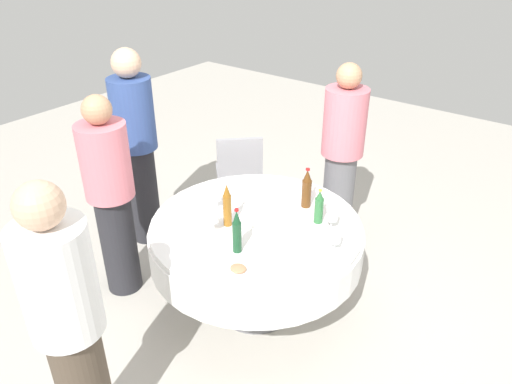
# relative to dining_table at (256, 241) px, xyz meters

# --- Properties ---
(ground_plane) EXTENTS (10.00, 10.00, 0.00)m
(ground_plane) POSITION_rel_dining_table_xyz_m (0.00, 0.00, -0.59)
(ground_plane) COLOR #B7B2A8
(dining_table) EXTENTS (1.45, 1.45, 0.74)m
(dining_table) POSITION_rel_dining_table_xyz_m (0.00, 0.00, 0.00)
(dining_table) COLOR white
(dining_table) RESTS_ON ground_plane
(bottle_dark_green_right) EXTENTS (0.06, 0.06, 0.30)m
(bottle_dark_green_right) POSITION_rel_dining_table_xyz_m (-0.10, 0.32, 0.29)
(bottle_dark_green_right) COLOR #194728
(bottle_dark_green_right) RESTS_ON dining_table
(bottle_brown_front) EXTENTS (0.07, 0.07, 0.30)m
(bottle_brown_front) POSITION_rel_dining_table_xyz_m (-0.15, -0.39, 0.28)
(bottle_brown_front) COLOR #593314
(bottle_brown_front) RESTS_ON dining_table
(bottle_amber_south) EXTENTS (0.06, 0.06, 0.32)m
(bottle_amber_south) POSITION_rel_dining_table_xyz_m (0.14, 0.13, 0.29)
(bottle_amber_south) COLOR #8C5619
(bottle_amber_south) RESTS_ON dining_table
(bottle_green_left) EXTENTS (0.06, 0.06, 0.25)m
(bottle_green_left) POSITION_rel_dining_table_xyz_m (-0.32, -0.26, 0.26)
(bottle_green_left) COLOR #2D6B38
(bottle_green_left) RESTS_ON dining_table
(wine_glass_left) EXTENTS (0.08, 0.08, 0.15)m
(wine_glass_left) POSITION_rel_dining_table_xyz_m (0.15, 0.25, 0.26)
(wine_glass_left) COLOR white
(wine_glass_left) RESTS_ON dining_table
(wine_glass_outer) EXTENTS (0.06, 0.06, 0.14)m
(wine_glass_outer) POSITION_rel_dining_table_xyz_m (0.34, 0.01, 0.24)
(wine_glass_outer) COLOR white
(wine_glass_outer) RESTS_ON dining_table
(wine_glass_near) EXTENTS (0.07, 0.07, 0.15)m
(wine_glass_near) POSITION_rel_dining_table_xyz_m (-0.57, -0.05, 0.24)
(wine_glass_near) COLOR white
(wine_glass_near) RESTS_ON dining_table
(wine_glass_rear) EXTENTS (0.08, 0.08, 0.14)m
(wine_glass_rear) POSITION_rel_dining_table_xyz_m (-0.43, -0.25, 0.24)
(wine_glass_rear) COLOR white
(wine_glass_rear) RESTS_ON dining_table
(plate_west) EXTENTS (0.21, 0.21, 0.02)m
(plate_west) POSITION_rel_dining_table_xyz_m (0.03, -0.07, 0.15)
(plate_west) COLOR white
(plate_west) RESTS_ON dining_table
(plate_far) EXTENTS (0.22, 0.22, 0.02)m
(plate_far) POSITION_rel_dining_table_xyz_m (0.14, -0.50, 0.15)
(plate_far) COLOR white
(plate_far) RESTS_ON dining_table
(plate_east) EXTENTS (0.22, 0.22, 0.04)m
(plate_east) POSITION_rel_dining_table_xyz_m (-0.23, 0.47, 0.16)
(plate_east) COLOR white
(plate_east) RESTS_ON dining_table
(fork_front) EXTENTS (0.02, 0.18, 0.00)m
(fork_front) POSITION_rel_dining_table_xyz_m (-0.24, 0.10, 0.15)
(fork_front) COLOR silver
(fork_front) RESTS_ON dining_table
(fork_south) EXTENTS (0.18, 0.06, 0.00)m
(fork_south) POSITION_rel_dining_table_xyz_m (-0.50, 0.15, 0.15)
(fork_south) COLOR silver
(fork_south) RESTS_ON dining_table
(spoon_left) EXTENTS (0.08, 0.17, 0.00)m
(spoon_left) POSITION_rel_dining_table_xyz_m (0.38, -0.15, 0.15)
(spoon_left) COLOR silver
(spoon_left) RESTS_ON dining_table
(folded_napkin) EXTENTS (0.17, 0.17, 0.02)m
(folded_napkin) POSITION_rel_dining_table_xyz_m (0.35, 0.21, 0.16)
(folded_napkin) COLOR white
(folded_napkin) RESTS_ON dining_table
(person_right) EXTENTS (0.34, 0.34, 1.59)m
(person_right) POSITION_rel_dining_table_xyz_m (-0.03, -1.11, 0.24)
(person_right) COLOR slate
(person_right) RESTS_ON ground_plane
(person_front) EXTENTS (0.34, 0.34, 1.68)m
(person_front) POSITION_rel_dining_table_xyz_m (1.34, -0.15, 0.29)
(person_front) COLOR #26262B
(person_front) RESTS_ON ground_plane
(person_south) EXTENTS (0.34, 0.34, 1.62)m
(person_south) POSITION_rel_dining_table_xyz_m (0.06, 1.37, 0.25)
(person_south) COLOR #4C3F33
(person_south) RESTS_ON ground_plane
(person_left) EXTENTS (0.34, 0.34, 1.55)m
(person_left) POSITION_rel_dining_table_xyz_m (0.96, 0.42, 0.21)
(person_left) COLOR #26262B
(person_left) RESTS_ON ground_plane
(chair_near) EXTENTS (0.57, 0.57, 0.87)m
(chair_near) POSITION_rel_dining_table_xyz_m (0.86, -0.88, -0.07)
(chair_near) COLOR #99999E
(chair_near) RESTS_ON ground_plane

